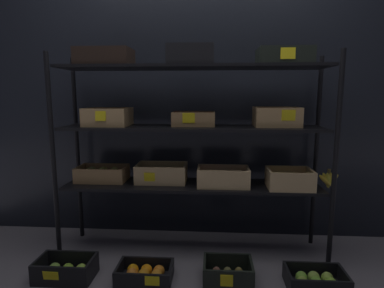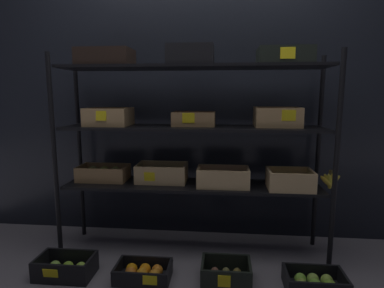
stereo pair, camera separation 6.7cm
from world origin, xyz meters
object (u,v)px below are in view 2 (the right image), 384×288
Objects in this scene: crate_ground_apple_green at (66,269)px; crate_ground_kiwi at (226,275)px; crate_ground_orange at (143,273)px; crate_ground_right_apple_green at (315,283)px; display_rack at (191,128)px.

crate_ground_kiwi is (1.04, 0.03, 0.00)m from crate_ground_apple_green.
crate_ground_apple_green is 1.04m from crate_ground_kiwi.
crate_ground_orange is 0.98× the size of crate_ground_right_apple_green.
crate_ground_orange is (0.51, 0.02, -0.01)m from crate_ground_apple_green.
crate_ground_kiwi is (0.53, 0.01, 0.01)m from crate_ground_orange.
crate_ground_orange is (-0.27, -0.40, -0.89)m from display_rack.
crate_ground_apple_green is at bearing -179.76° from crate_ground_right_apple_green.
crate_ground_apple_green is 1.17× the size of crate_ground_kiwi.
crate_ground_apple_green is 1.57m from crate_ground_right_apple_green.
display_rack is 5.55× the size of crate_ground_apple_green.
display_rack is 6.50× the size of crate_ground_kiwi.
crate_ground_orange is at bearing -178.58° from crate_ground_kiwi.
crate_ground_kiwi is at bearing 177.61° from crate_ground_right_apple_green.
display_rack is 1.25m from crate_ground_apple_green.
display_rack is 1.26m from crate_ground_right_apple_green.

